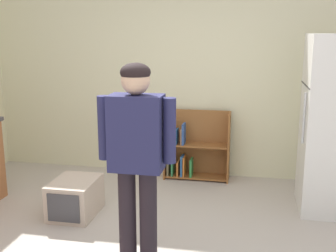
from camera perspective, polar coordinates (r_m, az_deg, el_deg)
The scene contains 4 objects.
back_wall at distance 5.27m, azimuth 3.21°, elevation 7.76°, with size 5.20×0.06×2.70m, color beige.
bookshelf at distance 5.26m, azimuth 3.42°, elevation -3.15°, with size 0.80×0.28×0.85m.
standing_person at distance 3.03m, azimuth -4.26°, elevation -3.50°, with size 0.57×0.22×1.59m.
pet_carrier at distance 4.36m, azimuth -12.46°, elevation -9.43°, with size 0.42×0.55×0.36m.
Camera 1 is at (0.73, -2.87, 1.79)m, focal length 45.03 mm.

